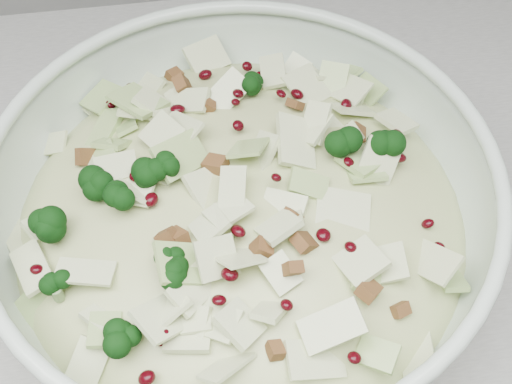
% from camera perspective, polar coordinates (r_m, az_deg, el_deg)
% --- Properties ---
extents(mixing_bowl, '(0.47, 0.47, 0.15)m').
position_cam_1_polar(mixing_bowl, '(0.53, -1.17, -2.94)').
color(mixing_bowl, silver).
rests_on(mixing_bowl, counter).
extents(salad, '(0.44, 0.44, 0.15)m').
position_cam_1_polar(salad, '(0.51, -1.21, -1.49)').
color(salad, '#B7C184').
rests_on(salad, mixing_bowl).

